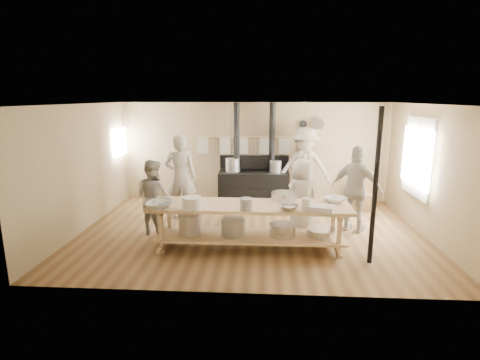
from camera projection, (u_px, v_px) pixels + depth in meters
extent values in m
plane|color=brown|center=(251.00, 232.00, 7.77)|extent=(7.00, 7.00, 0.00)
plane|color=tan|center=(254.00, 152.00, 9.92)|extent=(7.00, 0.00, 7.00)
plane|color=tan|center=(245.00, 206.00, 5.05)|extent=(7.00, 0.00, 7.00)
plane|color=tan|center=(82.00, 168.00, 7.70)|extent=(0.00, 5.00, 5.00)
plane|color=tan|center=(431.00, 172.00, 7.27)|extent=(0.00, 5.00, 5.00)
plane|color=#C6B793|center=(252.00, 104.00, 7.20)|extent=(7.00, 7.00, 0.00)
cube|color=beige|center=(418.00, 157.00, 7.81)|extent=(0.06, 1.35, 1.65)
plane|color=white|center=(416.00, 157.00, 7.82)|extent=(0.00, 1.50, 1.50)
cube|color=beige|center=(416.00, 157.00, 7.82)|extent=(0.02, 0.03, 1.50)
plane|color=white|center=(120.00, 142.00, 9.58)|extent=(0.00, 0.90, 0.90)
cube|color=black|center=(254.00, 188.00, 9.72)|extent=(1.80, 0.70, 0.85)
cube|color=black|center=(254.00, 202.00, 9.80)|extent=(1.90, 0.75, 0.10)
cube|color=black|center=(254.00, 162.00, 9.88)|extent=(1.80, 0.12, 0.35)
cylinder|color=black|center=(237.00, 137.00, 9.51)|extent=(0.15, 0.15, 1.75)
cylinder|color=black|center=(272.00, 138.00, 9.46)|extent=(0.15, 0.15, 1.75)
cylinder|color=#B2B2B7|center=(233.00, 165.00, 9.62)|extent=(0.36, 0.36, 0.34)
cylinder|color=gray|center=(276.00, 167.00, 9.51)|extent=(0.30, 0.30, 0.30)
cylinder|color=tan|center=(255.00, 137.00, 9.73)|extent=(3.00, 0.04, 0.04)
cube|color=silver|center=(203.00, 145.00, 9.86)|extent=(0.28, 0.01, 0.46)
cube|color=silver|center=(224.00, 145.00, 9.83)|extent=(0.28, 0.01, 0.46)
cube|color=silver|center=(244.00, 145.00, 9.79)|extent=(0.28, 0.01, 0.46)
cube|color=silver|center=(265.00, 145.00, 9.76)|extent=(0.28, 0.01, 0.46)
cube|color=silver|center=(286.00, 145.00, 9.73)|extent=(0.28, 0.01, 0.46)
cube|color=silver|center=(306.00, 146.00, 9.70)|extent=(0.28, 0.01, 0.46)
cube|color=tan|center=(309.00, 130.00, 9.63)|extent=(0.50, 0.14, 0.03)
cylinder|color=black|center=(303.00, 124.00, 9.62)|extent=(0.20, 0.04, 0.20)
cylinder|color=silver|center=(318.00, 124.00, 9.60)|extent=(0.32, 0.03, 0.32)
cube|color=tan|center=(250.00, 206.00, 6.71)|extent=(3.60, 0.90, 0.06)
cube|color=tan|center=(249.00, 236.00, 6.84)|extent=(3.40, 0.80, 0.04)
cube|color=tan|center=(249.00, 239.00, 6.85)|extent=(3.30, 0.06, 0.06)
cube|color=tan|center=(161.00, 231.00, 6.60)|extent=(0.07, 0.07, 0.85)
cube|color=tan|center=(170.00, 220.00, 7.18)|extent=(0.07, 0.07, 0.85)
cube|color=tan|center=(339.00, 235.00, 6.41)|extent=(0.07, 0.07, 0.85)
cube|color=tan|center=(333.00, 223.00, 7.00)|extent=(0.07, 0.07, 0.85)
cylinder|color=#B2B2B7|center=(190.00, 224.00, 6.86)|extent=(0.40, 0.40, 0.38)
cylinder|color=gray|center=(233.00, 227.00, 6.82)|extent=(0.44, 0.44, 0.30)
cylinder|color=silver|center=(283.00, 230.00, 6.77)|extent=(0.48, 0.48, 0.22)
cylinder|color=silver|center=(321.00, 233.00, 6.74)|extent=(0.52, 0.52, 0.14)
cylinder|color=black|center=(375.00, 188.00, 6.04)|extent=(0.08, 0.08, 2.60)
imported|color=#BAB1A5|center=(181.00, 177.00, 8.46)|extent=(0.74, 0.52, 1.93)
imported|color=#BAB1A5|center=(153.00, 197.00, 7.51)|extent=(0.92, 0.85, 1.53)
imported|color=#BAB1A5|center=(301.00, 196.00, 7.63)|extent=(0.89, 0.79, 1.53)
imported|color=#BAB1A5|center=(356.00, 190.00, 7.60)|extent=(1.12, 0.91, 1.79)
imported|color=#BAB1A5|center=(304.00, 168.00, 9.37)|extent=(1.39, 0.93, 2.00)
cube|color=brown|center=(366.00, 202.00, 9.18)|extent=(0.45, 0.45, 0.43)
cube|color=brown|center=(367.00, 184.00, 9.26)|extent=(0.40, 0.10, 0.48)
imported|color=white|center=(159.00, 205.00, 6.47)|extent=(0.45, 0.45, 0.11)
imported|color=silver|center=(163.00, 202.00, 6.67)|extent=(0.44, 0.44, 0.10)
imported|color=white|center=(335.00, 200.00, 6.83)|extent=(0.55, 0.55, 0.10)
imported|color=silver|center=(289.00, 208.00, 6.33)|extent=(0.43, 0.43, 0.10)
cube|color=#B2B2B7|center=(319.00, 208.00, 6.30)|extent=(0.53, 0.42, 0.10)
cylinder|color=silver|center=(283.00, 196.00, 6.97)|extent=(0.52, 0.52, 0.15)
cylinder|color=gray|center=(246.00, 204.00, 6.36)|extent=(0.24, 0.24, 0.20)
cylinder|color=white|center=(192.00, 203.00, 6.42)|extent=(0.40, 0.40, 0.21)
cylinder|color=white|center=(306.00, 205.00, 6.30)|extent=(0.18, 0.18, 0.22)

